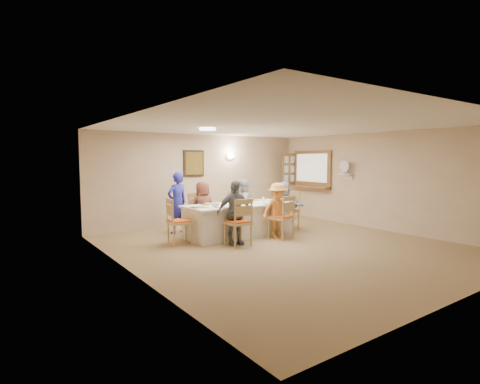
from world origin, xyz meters
TOP-DOWN VIEW (x-y plane):
  - ground at (0.00, 0.00)m, footprint 7.00×7.00m
  - room_walls at (0.00, 0.00)m, footprint 7.00×7.00m
  - wall_picture at (-0.30, 3.46)m, footprint 0.62×0.05m
  - wall_sconce at (0.90, 3.44)m, footprint 0.26×0.09m
  - ceiling_light at (-1.00, 1.50)m, footprint 0.36×0.36m
  - serving_hatch at (3.21, 2.40)m, footprint 0.06×1.50m
  - hatch_sill at (3.09, 2.40)m, footprint 0.30×1.50m
  - shutter_door at (2.95, 3.16)m, footprint 0.55×0.04m
  - fan_shelf at (3.13, 1.05)m, footprint 0.22×0.36m
  - desk_fan at (3.10, 1.05)m, footprint 0.30×0.30m
  - dining_table at (-0.17, 1.47)m, footprint 2.63×1.11m
  - chair_back_left at (-0.77, 2.27)m, footprint 0.53×0.53m
  - chair_back_right at (0.43, 2.27)m, footprint 0.56×0.56m
  - chair_front_left at (-0.77, 0.67)m, footprint 0.51×0.51m
  - chair_front_right at (0.43, 0.67)m, footprint 0.56×0.56m
  - chair_left_end at (-1.72, 1.47)m, footprint 0.54×0.54m
  - chair_right_end at (1.38, 1.47)m, footprint 0.50×0.50m
  - diner_back_left at (-0.77, 2.15)m, footprint 0.69×0.50m
  - diner_back_right at (0.43, 2.15)m, footprint 0.79×0.69m
  - diner_front_left at (-0.77, 0.79)m, footprint 0.91×0.59m
  - diner_front_right at (0.43, 0.79)m, footprint 1.00×0.78m
  - diner_right_end at (1.25, 1.47)m, footprint 1.21×0.54m
  - caregiver at (-1.22, 2.62)m, footprint 0.68×0.55m
  - placemat_fl at (-0.77, 1.05)m, footprint 0.35×0.26m
  - plate_fl at (-0.77, 1.05)m, footprint 0.25×0.25m
  - napkin_fl at (-0.59, 1.00)m, footprint 0.14×0.14m
  - placemat_fr at (0.43, 1.05)m, footprint 0.33×0.24m
  - plate_fr at (0.43, 1.05)m, footprint 0.25×0.25m
  - napkin_fr at (0.61, 1.00)m, footprint 0.14×0.14m
  - placemat_bl at (-0.77, 1.89)m, footprint 0.37×0.28m
  - plate_bl at (-0.77, 1.89)m, footprint 0.24×0.24m
  - napkin_bl at (-0.59, 1.84)m, footprint 0.14×0.14m
  - placemat_br at (0.43, 1.89)m, footprint 0.37×0.27m
  - plate_br at (0.43, 1.89)m, footprint 0.26×0.26m
  - napkin_br at (0.61, 1.84)m, footprint 0.15×0.15m
  - placemat_le at (-1.27, 1.47)m, footprint 0.35×0.26m
  - plate_le at (-1.27, 1.47)m, footprint 0.25×0.25m
  - napkin_le at (-1.09, 1.42)m, footprint 0.13×0.13m
  - placemat_re at (0.95, 1.47)m, footprint 0.33×0.25m
  - plate_re at (0.95, 1.47)m, footprint 0.25×0.25m
  - napkin_re at (1.13, 1.42)m, footprint 0.13×0.13m
  - teacup_a at (-0.98, 1.19)m, footprint 0.17×0.17m
  - teacup_b at (0.22, 2.00)m, footprint 0.15×0.15m
  - bowl_a at (-0.45, 1.20)m, footprint 0.31×0.31m
  - bowl_b at (0.22, 1.74)m, footprint 0.34×0.34m
  - condiment_ketchup at (-0.23, 1.52)m, footprint 0.12×0.12m
  - condiment_brown at (-0.09, 1.55)m, footprint 0.16×0.16m
  - condiment_malt at (-0.07, 1.41)m, footprint 0.15×0.15m
  - drinking_glass at (-0.32, 1.52)m, footprint 0.07×0.07m

SIDE VIEW (x-z plane):
  - ground at x=0.00m, z-range 0.00..0.00m
  - dining_table at x=-0.17m, z-range 0.00..0.76m
  - chair_right_end at x=1.38m, z-range 0.00..0.98m
  - chair_back_left at x=-0.77m, z-range 0.00..0.99m
  - chair_front_right at x=0.43m, z-range 0.00..1.00m
  - chair_left_end at x=-1.72m, z-range 0.00..1.00m
  - chair_front_left at x=-0.77m, z-range 0.00..1.01m
  - chair_back_right at x=0.43m, z-range 0.00..1.01m
  - diner_right_end at x=1.25m, z-range 0.00..1.25m
  - diner_front_right at x=0.43m, z-range 0.00..1.27m
  - diner_back_left at x=-0.77m, z-range 0.00..1.29m
  - diner_back_right at x=0.43m, z-range 0.00..1.29m
  - diner_front_left at x=-0.77m, z-range 0.00..1.37m
  - caregiver at x=-1.22m, z-range 0.00..1.51m
  - placemat_fl at x=-0.77m, z-range 0.76..0.77m
  - placemat_fr at x=0.43m, z-range 0.76..0.77m
  - placemat_bl at x=-0.77m, z-range 0.76..0.77m
  - placemat_br at x=0.43m, z-range 0.76..0.77m
  - placemat_le at x=-1.27m, z-range 0.76..0.77m
  - placemat_re at x=0.95m, z-range 0.76..0.77m
  - napkin_fl at x=-0.59m, z-range 0.77..0.77m
  - napkin_fr at x=0.61m, z-range 0.77..0.77m
  - napkin_bl at x=-0.59m, z-range 0.77..0.77m
  - napkin_br at x=0.61m, z-range 0.77..0.77m
  - napkin_le at x=-1.09m, z-range 0.77..0.77m
  - napkin_re at x=1.13m, z-range 0.77..0.77m
  - plate_fl at x=-0.77m, z-range 0.77..0.78m
  - plate_fr at x=0.43m, z-range 0.77..0.78m
  - plate_bl at x=-0.77m, z-range 0.77..0.78m
  - plate_br at x=0.43m, z-range 0.76..0.78m
  - plate_le at x=-1.27m, z-range 0.77..0.78m
  - plate_re at x=0.95m, z-range 0.77..0.78m
  - bowl_a at x=-0.45m, z-range 0.76..0.82m
  - bowl_b at x=0.22m, z-range 0.76..0.82m
  - teacup_a at x=-0.98m, z-range 0.76..0.85m
  - teacup_b at x=0.22m, z-range 0.76..0.85m
  - drinking_glass at x=-0.32m, z-range 0.77..0.87m
  - condiment_malt at x=-0.07m, z-range 0.76..0.90m
  - condiment_brown at x=-0.09m, z-range 0.76..0.97m
  - condiment_ketchup at x=-0.23m, z-range 0.76..0.99m
  - hatch_sill at x=3.09m, z-range 0.95..1.00m
  - fan_shelf at x=3.13m, z-range 1.39..1.41m
  - serving_hatch at x=3.21m, z-range 0.92..2.08m
  - shutter_door at x=2.95m, z-range 1.00..2.00m
  - room_walls at x=0.00m, z-range -1.99..5.01m
  - desk_fan at x=3.10m, z-range 1.41..1.69m
  - wall_picture at x=-0.30m, z-range 1.34..2.06m
  - wall_sconce at x=0.90m, z-range 1.81..1.99m
  - ceiling_light at x=-1.00m, z-range 2.45..2.50m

